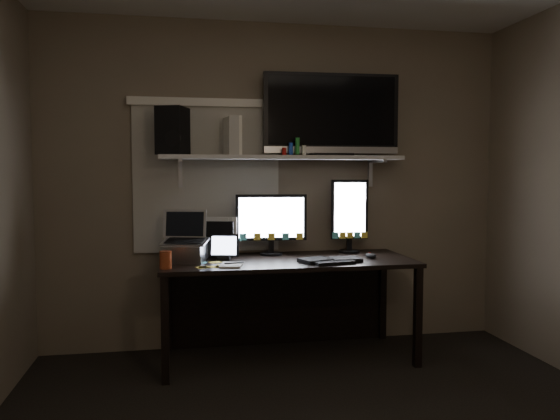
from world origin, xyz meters
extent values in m
plane|color=#695A4B|center=(0.00, 1.80, 1.25)|extent=(3.60, 0.00, 3.60)
cube|color=beige|center=(-0.55, 1.79, 1.30)|extent=(1.10, 0.02, 1.10)
cube|color=black|center=(0.00, 1.43, 0.71)|extent=(1.80, 0.75, 0.03)
cube|color=black|center=(0.00, 1.78, 0.35)|extent=(1.80, 0.02, 0.70)
cube|color=black|center=(-0.86, 1.09, 0.35)|extent=(0.05, 0.05, 0.70)
cube|color=black|center=(0.86, 1.09, 0.35)|extent=(0.05, 0.05, 0.70)
cube|color=black|center=(-0.86, 1.76, 0.35)|extent=(0.05, 0.05, 0.70)
cube|color=black|center=(0.86, 1.76, 0.35)|extent=(0.05, 0.05, 0.70)
cube|color=beige|center=(0.00, 1.62, 1.46)|extent=(1.80, 0.35, 0.03)
cube|color=black|center=(-0.08, 1.64, 0.96)|extent=(0.54, 0.10, 0.47)
cube|color=black|center=(0.54, 1.66, 1.02)|extent=(0.29, 0.07, 0.58)
cube|color=black|center=(0.28, 1.26, 0.74)|extent=(0.46, 0.25, 0.03)
ellipsoid|color=black|center=(0.61, 1.35, 0.75)|extent=(0.09, 0.11, 0.04)
cube|color=silver|center=(-0.42, 1.22, 0.74)|extent=(0.18, 0.22, 0.01)
cube|color=black|center=(-0.45, 1.47, 0.82)|extent=(0.23, 0.13, 0.19)
cube|color=black|center=(-0.47, 1.65, 0.87)|extent=(0.24, 0.16, 0.28)
cube|color=#ACACB1|center=(-0.72, 1.44, 0.91)|extent=(0.37, 0.33, 0.35)
cylinder|color=#90361A|center=(-0.85, 1.19, 0.79)|extent=(0.10, 0.10, 0.12)
cube|color=black|center=(0.39, 1.66, 1.79)|extent=(1.05, 0.22, 0.63)
cube|color=silver|center=(-0.37, 1.60, 1.62)|extent=(0.12, 0.24, 0.28)
cube|color=black|center=(-0.80, 1.63, 1.65)|extent=(0.25, 0.28, 0.34)
camera|label=1|loc=(-0.76, -2.40, 1.36)|focal=35.00mm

